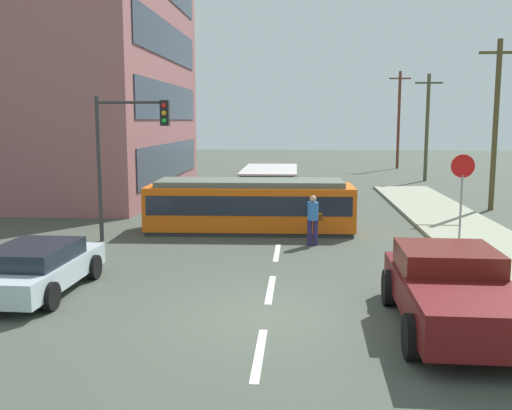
{
  "coord_description": "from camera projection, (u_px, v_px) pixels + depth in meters",
  "views": [
    {
      "loc": [
        0.68,
        -11.78,
        4.12
      ],
      "look_at": [
        -0.79,
        7.69,
        1.26
      ],
      "focal_mm": 40.76,
      "sensor_mm": 36.0,
      "label": 1
    }
  ],
  "objects": [
    {
      "name": "utility_pole_mid",
      "position": [
        496.0,
        122.0,
        26.32
      ],
      "size": [
        1.8,
        0.24,
        7.7
      ],
      "color": "#4D4426",
      "rests_on": "ground"
    },
    {
      "name": "lane_stripe_3",
      "position": [
        285.0,
        207.0,
        27.61
      ],
      "size": [
        0.16,
        2.4,
        0.01
      ],
      "primitive_type": "cube",
      "color": "silver",
      "rests_on": "ground"
    },
    {
      "name": "sidewalk_curb_right",
      "position": [
        500.0,
        254.0,
        17.67
      ],
      "size": [
        3.2,
        36.0,
        0.14
      ],
      "primitive_type": "cube",
      "color": "gray",
      "rests_on": "ground"
    },
    {
      "name": "utility_pole_far",
      "position": [
        427.0,
        125.0,
        39.17
      ],
      "size": [
        1.8,
        0.24,
        7.19
      ],
      "color": "#4D4F35",
      "rests_on": "ground"
    },
    {
      "name": "parked_sedan_near",
      "position": [
        36.0,
        267.0,
        13.89
      ],
      "size": [
        2.09,
        4.3,
        1.19
      ],
      "color": "silver",
      "rests_on": "ground"
    },
    {
      "name": "traffic_light_mast",
      "position": [
        127.0,
        141.0,
        19.38
      ],
      "size": [
        2.5,
        0.33,
        4.9
      ],
      "color": "#333333",
      "rests_on": "ground"
    },
    {
      "name": "ground_plane",
      "position": [
        281.0,
        229.0,
        22.13
      ],
      "size": [
        120.0,
        120.0,
        0.0
      ],
      "primitive_type": "plane",
      "color": "#434A3F"
    },
    {
      "name": "lane_stripe_4",
      "position": [
        288.0,
        192.0,
        33.53
      ],
      "size": [
        0.16,
        2.4,
        0.01
      ],
      "primitive_type": "cube",
      "color": "silver",
      "rests_on": "ground"
    },
    {
      "name": "city_bus",
      "position": [
        270.0,
        186.0,
        27.17
      ],
      "size": [
        2.58,
        5.96,
        1.89
      ],
      "color": "#B9B6B6",
      "rests_on": "ground"
    },
    {
      "name": "utility_pole_distant",
      "position": [
        399.0,
        118.0,
        49.31
      ],
      "size": [
        1.8,
        0.24,
        8.2
      ],
      "color": "brown",
      "rests_on": "ground"
    },
    {
      "name": "lane_stripe_1",
      "position": [
        271.0,
        289.0,
        14.24
      ],
      "size": [
        0.16,
        2.4,
        0.01
      ],
      "primitive_type": "cube",
      "color": "silver",
      "rests_on": "ground"
    },
    {
      "name": "pedestrian_crossing",
      "position": [
        313.0,
        217.0,
        19.14
      ],
      "size": [
        0.51,
        0.36,
        1.67
      ],
      "color": "#29214D",
      "rests_on": "ground"
    },
    {
      "name": "lane_stripe_0",
      "position": [
        259.0,
        354.0,
        10.29
      ],
      "size": [
        0.16,
        2.4,
        0.01
      ],
      "primitive_type": "cube",
      "color": "silver",
      "rests_on": "ground"
    },
    {
      "name": "stop_sign",
      "position": [
        462.0,
        180.0,
        18.9
      ],
      "size": [
        0.76,
        0.07,
        2.88
      ],
      "color": "gray",
      "rests_on": "sidewalk_curb_right"
    },
    {
      "name": "lane_stripe_2",
      "position": [
        277.0,
        253.0,
        18.19
      ],
      "size": [
        0.16,
        2.4,
        0.01
      ],
      "primitive_type": "cube",
      "color": "silver",
      "rests_on": "ground"
    },
    {
      "name": "pickup_truck_parked",
      "position": [
        452.0,
        290.0,
        11.42
      ],
      "size": [
        2.35,
        5.04,
        1.55
      ],
      "color": "#581012",
      "rests_on": "ground"
    },
    {
      "name": "streetcar_tram",
      "position": [
        250.0,
        205.0,
        21.63
      ],
      "size": [
        7.67,
        2.77,
        1.93
      ],
      "color": "#E25910",
      "rests_on": "ground"
    }
  ]
}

